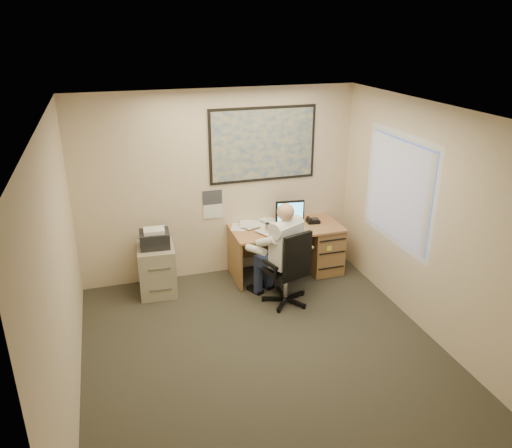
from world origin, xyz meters
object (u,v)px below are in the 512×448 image
object	(u,v)px
filing_cabinet	(157,265)
office_chair	(286,283)
desk	(306,243)
person	(286,254)

from	to	relation	value
filing_cabinet	office_chair	size ratio (longest dim) A/B	0.89
desk	office_chair	distance (m)	1.05
filing_cabinet	desk	bearing A→B (deg)	3.48
office_chair	person	size ratio (longest dim) A/B	0.76
desk	person	size ratio (longest dim) A/B	1.15
office_chair	filing_cabinet	bearing A→B (deg)	135.01
office_chair	desk	bearing A→B (deg)	35.67
filing_cabinet	office_chair	distance (m)	1.79
desk	office_chair	bearing A→B (deg)	-127.08
filing_cabinet	person	size ratio (longest dim) A/B	0.68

